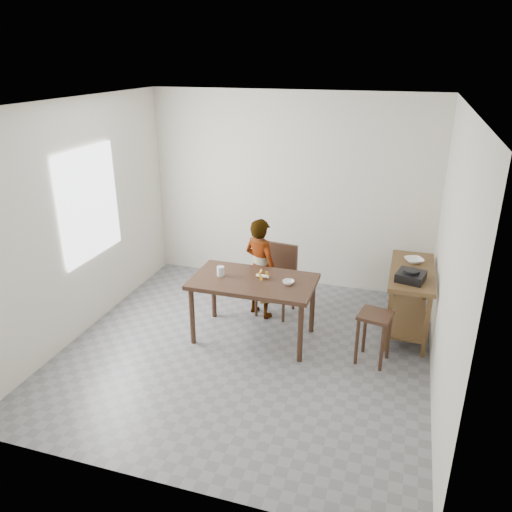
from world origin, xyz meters
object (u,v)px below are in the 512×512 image
(prep_counter, at_px, (409,301))
(child, at_px, (260,268))
(dining_table, at_px, (253,309))
(stool, at_px, (373,338))
(dining_chair, at_px, (275,281))

(prep_counter, xyz_separation_m, child, (-1.81, -0.13, 0.25))
(dining_table, bearing_deg, prep_counter, 22.15)
(stool, bearing_deg, child, 155.86)
(dining_table, xyz_separation_m, child, (-0.09, 0.57, 0.27))
(dining_table, distance_m, stool, 1.39)
(prep_counter, xyz_separation_m, dining_chair, (-1.64, -0.04, 0.05))
(dining_table, relative_size, prep_counter, 1.17)
(prep_counter, distance_m, stool, 0.87)
(prep_counter, bearing_deg, dining_chair, -178.60)
(dining_table, bearing_deg, dining_chair, 82.72)
(child, xyz_separation_m, dining_chair, (0.17, 0.09, -0.20))
(dining_table, height_order, stool, dining_table)
(prep_counter, bearing_deg, child, -175.75)
(dining_chair, bearing_deg, prep_counter, 8.14)
(prep_counter, bearing_deg, dining_table, -157.85)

